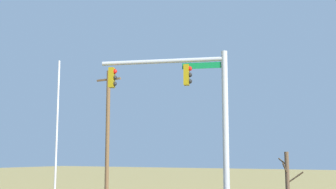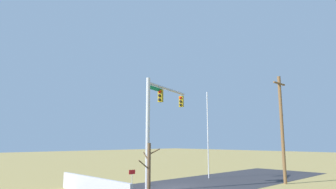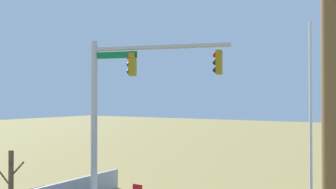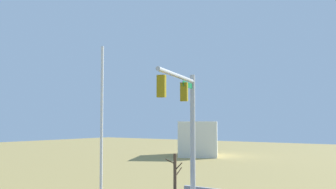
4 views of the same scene
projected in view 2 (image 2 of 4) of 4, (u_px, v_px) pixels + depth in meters
ground_plane at (180, 188)px, 20.69m from camera, size 160.00×160.00×0.00m
road_surface at (214, 183)px, 23.42m from camera, size 28.00×8.00×0.01m
retaining_fence at (93, 186)px, 18.12m from camera, size 0.20×8.09×1.11m
signal_mast at (158, 114)px, 21.35m from camera, size 5.73×2.01×7.79m
flagpole at (208, 134)px, 26.89m from camera, size 0.10×0.10×7.95m
utility_pole at (282, 127)px, 23.48m from camera, size 1.90×0.26×8.67m
bare_tree at (149, 171)px, 16.34m from camera, size 1.27×1.02×3.23m
open_sign at (132, 174)px, 21.52m from camera, size 0.56×0.04×1.22m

